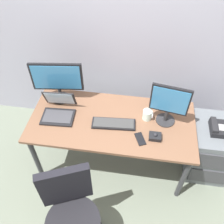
{
  "coord_description": "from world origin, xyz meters",
  "views": [
    {
      "loc": [
        0.23,
        -1.55,
        2.5
      ],
      "look_at": [
        0.0,
        0.0,
        0.83
      ],
      "focal_mm": 39.56,
      "sensor_mm": 36.0,
      "label": 1
    }
  ],
  "objects_px": {
    "monitor_side": "(169,103)",
    "coffee_mug": "(148,115)",
    "trackball_mouse": "(155,136)",
    "file_cabinet": "(208,148)",
    "laptop": "(59,110)",
    "monitor_main": "(57,79)",
    "office_chair": "(73,218)",
    "desk_phone": "(218,128)",
    "keyboard": "(114,124)",
    "cell_phone": "(140,139)"
  },
  "relations": [
    {
      "from": "monitor_side",
      "to": "coffee_mug",
      "type": "xyz_separation_m",
      "value": [
        -0.17,
        0.01,
        -0.19
      ]
    },
    {
      "from": "trackball_mouse",
      "to": "file_cabinet",
      "type": "bearing_deg",
      "value": 22.09
    },
    {
      "from": "laptop",
      "to": "coffee_mug",
      "type": "height_order",
      "value": "laptop"
    },
    {
      "from": "monitor_main",
      "to": "coffee_mug",
      "type": "bearing_deg",
      "value": -9.14
    },
    {
      "from": "file_cabinet",
      "to": "office_chair",
      "type": "bearing_deg",
      "value": -142.17
    },
    {
      "from": "desk_phone",
      "to": "laptop",
      "type": "distance_m",
      "value": 1.55
    },
    {
      "from": "file_cabinet",
      "to": "keyboard",
      "type": "xyz_separation_m",
      "value": [
        -1.0,
        -0.15,
        0.4
      ]
    },
    {
      "from": "laptop",
      "to": "cell_phone",
      "type": "xyz_separation_m",
      "value": [
        0.81,
        -0.2,
        -0.05
      ]
    },
    {
      "from": "monitor_main",
      "to": "coffee_mug",
      "type": "height_order",
      "value": "monitor_main"
    },
    {
      "from": "desk_phone",
      "to": "coffee_mug",
      "type": "xyz_separation_m",
      "value": [
        -0.68,
        -0.0,
        0.08
      ]
    },
    {
      "from": "office_chair",
      "to": "coffee_mug",
      "type": "distance_m",
      "value": 1.13
    },
    {
      "from": "office_chair",
      "to": "monitor_main",
      "type": "xyz_separation_m",
      "value": [
        -0.37,
        1.08,
        0.54
      ]
    },
    {
      "from": "cell_phone",
      "to": "monitor_side",
      "type": "bearing_deg",
      "value": 25.7
    },
    {
      "from": "file_cabinet",
      "to": "monitor_side",
      "type": "xyz_separation_m",
      "value": [
        -0.52,
        -0.02,
        0.63
      ]
    },
    {
      "from": "monitor_side",
      "to": "trackball_mouse",
      "type": "distance_m",
      "value": 0.32
    },
    {
      "from": "monitor_side",
      "to": "office_chair",
      "type": "bearing_deg",
      "value": -127.32
    },
    {
      "from": "coffee_mug",
      "to": "monitor_main",
      "type": "bearing_deg",
      "value": 170.86
    },
    {
      "from": "desk_phone",
      "to": "monitor_main",
      "type": "relative_size",
      "value": 0.4
    },
    {
      "from": "office_chair",
      "to": "keyboard",
      "type": "height_order",
      "value": "office_chair"
    },
    {
      "from": "office_chair",
      "to": "desk_phone",
      "type": "bearing_deg",
      "value": 37.54
    },
    {
      "from": "desk_phone",
      "to": "office_chair",
      "type": "height_order",
      "value": "office_chair"
    },
    {
      "from": "laptop",
      "to": "cell_phone",
      "type": "bearing_deg",
      "value": -13.6
    },
    {
      "from": "trackball_mouse",
      "to": "monitor_main",
      "type": "bearing_deg",
      "value": 159.24
    },
    {
      "from": "office_chair",
      "to": "laptop",
      "type": "bearing_deg",
      "value": 110.74
    },
    {
      "from": "office_chair",
      "to": "coffee_mug",
      "type": "bearing_deg",
      "value": 60.26
    },
    {
      "from": "keyboard",
      "to": "cell_phone",
      "type": "height_order",
      "value": "keyboard"
    },
    {
      "from": "keyboard",
      "to": "coffee_mug",
      "type": "relative_size",
      "value": 4.06
    },
    {
      "from": "file_cabinet",
      "to": "coffee_mug",
      "type": "xyz_separation_m",
      "value": [
        -0.69,
        -0.02,
        0.44
      ]
    },
    {
      "from": "trackball_mouse",
      "to": "coffee_mug",
      "type": "height_order",
      "value": "coffee_mug"
    },
    {
      "from": "laptop",
      "to": "coffee_mug",
      "type": "relative_size",
      "value": 3.17
    },
    {
      "from": "keyboard",
      "to": "trackball_mouse",
      "type": "bearing_deg",
      "value": -14.61
    },
    {
      "from": "monitor_main",
      "to": "cell_phone",
      "type": "xyz_separation_m",
      "value": [
        0.86,
        -0.41,
        -0.26
      ]
    },
    {
      "from": "desk_phone",
      "to": "laptop",
      "type": "relative_size",
      "value": 0.61
    },
    {
      "from": "laptop",
      "to": "desk_phone",
      "type": "bearing_deg",
      "value": 2.56
    },
    {
      "from": "monitor_main",
      "to": "keyboard",
      "type": "bearing_deg",
      "value": -24.57
    },
    {
      "from": "monitor_side",
      "to": "keyboard",
      "type": "relative_size",
      "value": 1.01
    },
    {
      "from": "monitor_side",
      "to": "trackball_mouse",
      "type": "bearing_deg",
      "value": -112.35
    },
    {
      "from": "monitor_side",
      "to": "keyboard",
      "type": "xyz_separation_m",
      "value": [
        -0.48,
        -0.12,
        -0.22
      ]
    },
    {
      "from": "keyboard",
      "to": "laptop",
      "type": "relative_size",
      "value": 1.28
    },
    {
      "from": "office_chair",
      "to": "file_cabinet",
      "type": "bearing_deg",
      "value": 37.83
    },
    {
      "from": "file_cabinet",
      "to": "office_chair",
      "type": "relative_size",
      "value": 0.69
    },
    {
      "from": "keyboard",
      "to": "laptop",
      "type": "height_order",
      "value": "laptop"
    },
    {
      "from": "coffee_mug",
      "to": "cell_phone",
      "type": "relative_size",
      "value": 0.73
    },
    {
      "from": "file_cabinet",
      "to": "laptop",
      "type": "height_order",
      "value": "laptop"
    },
    {
      "from": "file_cabinet",
      "to": "desk_phone",
      "type": "distance_m",
      "value": 0.36
    },
    {
      "from": "laptop",
      "to": "trackball_mouse",
      "type": "bearing_deg",
      "value": -9.76
    },
    {
      "from": "monitor_main",
      "to": "trackball_mouse",
      "type": "xyz_separation_m",
      "value": [
        0.99,
        -0.37,
        -0.24
      ]
    },
    {
      "from": "file_cabinet",
      "to": "desk_phone",
      "type": "xyz_separation_m",
      "value": [
        -0.01,
        -0.02,
        0.36
      ]
    },
    {
      "from": "monitor_main",
      "to": "laptop",
      "type": "distance_m",
      "value": 0.3
    },
    {
      "from": "desk_phone",
      "to": "trackball_mouse",
      "type": "relative_size",
      "value": 1.82
    }
  ]
}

